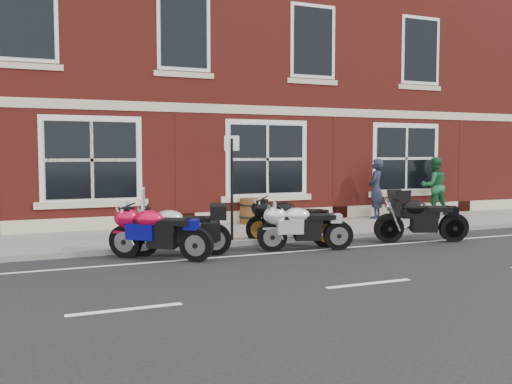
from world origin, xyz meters
TOP-DOWN VIEW (x-y plane):
  - ground at (0.00, 0.00)m, footprint 80.00×80.00m
  - sidewalk at (0.00, 3.00)m, footprint 30.00×3.00m
  - kerb at (0.00, 1.42)m, footprint 30.00×0.16m
  - pub_building at (0.00, 10.50)m, footprint 24.00×12.00m
  - moto_touring_silver at (-2.26, 0.76)m, footprint 2.12×0.82m
  - moto_sport_red at (-2.71, 0.47)m, footprint 1.84×1.53m
  - moto_sport_black at (0.56, 1.03)m, footprint 1.81×1.60m
  - moto_sport_silver at (0.48, 0.27)m, footprint 2.11×0.71m
  - moto_naked_black at (3.60, 0.21)m, footprint 2.24×0.87m
  - pedestrian_left at (4.95, 3.95)m, footprint 0.80×0.78m
  - pedestrian_right at (7.33, 4.09)m, footprint 1.05×0.89m
  - a_board_sign at (5.64, 3.70)m, footprint 0.55×0.38m
  - barrel_planter at (0.89, 4.30)m, footprint 0.66×0.66m
  - parking_sign at (-0.72, 1.55)m, footprint 0.33×0.14m

SIDE VIEW (x-z plane):
  - ground at x=0.00m, z-range 0.00..0.00m
  - sidewalk at x=0.00m, z-range 0.00..0.12m
  - kerb at x=0.00m, z-range 0.00..0.12m
  - barrel_planter at x=0.89m, z-range 0.12..0.85m
  - moto_sport_silver at x=0.48m, z-range 0.07..1.04m
  - a_board_sign at x=5.64m, z-range 0.12..1.01m
  - moto_touring_silver at x=-2.26m, z-range -0.13..1.30m
  - moto_sport_red at x=-2.71m, z-range 0.08..1.09m
  - moto_sport_black at x=0.56m, z-range 0.08..1.10m
  - moto_naked_black at x=3.60m, z-range 0.08..1.12m
  - pedestrian_left at x=4.95m, z-range 0.12..1.97m
  - pedestrian_right at x=7.33m, z-range 0.12..2.01m
  - parking_sign at x=-0.72m, z-range 0.31..2.75m
  - pub_building at x=0.00m, z-range 0.00..12.00m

